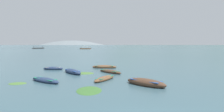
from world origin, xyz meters
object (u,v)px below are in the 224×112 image
at_px(ferry_0, 85,49).
at_px(ferry_1, 38,48).
at_px(rowboat_0, 110,72).
at_px(rowboat_6, 105,79).
at_px(rowboat_4, 45,80).
at_px(rowboat_5, 73,72).
at_px(rowboat_2, 146,83).
at_px(rowboat_1, 104,67).
at_px(rowboat_3, 53,68).

xyz_separation_m(ferry_0, ferry_1, (-44.85, 20.87, -0.00)).
distance_m(rowboat_0, rowboat_6, 5.38).
height_order(rowboat_4, ferry_1, ferry_1).
xyz_separation_m(rowboat_0, rowboat_5, (-5.24, -0.07, 0.06)).
relative_size(rowboat_2, ferry_1, 0.39).
xyz_separation_m(rowboat_1, rowboat_6, (-0.42, -10.48, -0.02)).
xyz_separation_m(rowboat_1, ferry_0, (-10.77, 123.23, 0.26)).
height_order(rowboat_6, ferry_0, ferry_0).
bearing_deg(rowboat_4, rowboat_1, 57.94).
bearing_deg(ferry_1, rowboat_4, -72.52).
relative_size(rowboat_0, rowboat_5, 0.90).
bearing_deg(rowboat_5, rowboat_1, 48.60).
bearing_deg(rowboat_6, ferry_0, 94.43).
height_order(rowboat_1, rowboat_2, rowboat_2).
relative_size(rowboat_0, rowboat_6, 1.06).
bearing_deg(rowboat_6, ferry_1, 109.65).
distance_m(rowboat_3, ferry_1, 153.01).
bearing_deg(rowboat_5, rowboat_4, -111.14).
height_order(rowboat_0, ferry_1, ferry_1).
bearing_deg(rowboat_0, rowboat_4, -142.51).
bearing_deg(rowboat_5, ferry_1, 108.84).
distance_m(rowboat_5, rowboat_6, 6.71).
relative_size(rowboat_1, ferry_0, 0.45).
height_order(rowboat_4, ferry_0, ferry_0).
relative_size(rowboat_2, rowboat_5, 0.95).
height_order(rowboat_0, rowboat_4, rowboat_4).
relative_size(rowboat_1, rowboat_6, 1.13).
bearing_deg(ferry_0, rowboat_2, -84.03).
distance_m(rowboat_1, rowboat_3, 8.31).
distance_m(rowboat_0, rowboat_2, 8.69).
xyz_separation_m(rowboat_4, rowboat_6, (6.39, 0.40, -0.00)).
height_order(rowboat_3, rowboat_6, rowboat_3).
bearing_deg(rowboat_3, ferry_0, 91.18).
bearing_deg(rowboat_5, ferry_0, 92.73).
height_order(rowboat_4, rowboat_5, rowboat_5).
height_order(rowboat_5, rowboat_6, rowboat_5).
relative_size(rowboat_0, rowboat_3, 1.22).
distance_m(rowboat_1, rowboat_2, 13.83).
xyz_separation_m(rowboat_1, rowboat_5, (-4.65, -5.27, 0.03)).
distance_m(rowboat_1, rowboat_6, 10.49).
distance_m(rowboat_4, ferry_1, 162.49).
bearing_deg(ferry_0, rowboat_3, -88.82).
bearing_deg(ferry_0, rowboat_1, -85.00).
relative_size(rowboat_1, rowboat_2, 1.02).
xyz_separation_m(rowboat_2, ferry_1, (-59.14, 157.48, 0.19)).
bearing_deg(rowboat_6, rowboat_4, -176.39).
bearing_deg(rowboat_1, rowboat_3, -170.53).
bearing_deg(rowboat_0, rowboat_5, -179.19).
distance_m(rowboat_0, rowboat_5, 5.24).
xyz_separation_m(rowboat_0, ferry_1, (-56.22, 149.30, 0.28)).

